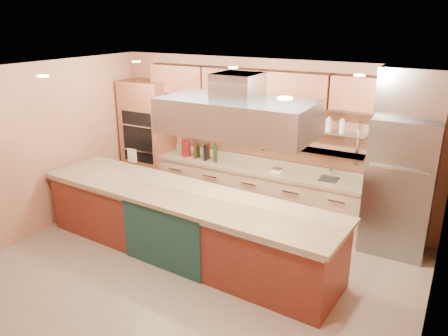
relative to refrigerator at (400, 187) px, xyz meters
The scene contains 21 objects.
floor 3.35m from the refrigerator, 137.68° to the right, with size 6.00×5.00×0.02m, color gray.
ceiling 3.63m from the refrigerator, 137.68° to the right, with size 6.00×5.00×0.02m, color black.
wall_back 2.40m from the refrigerator, behind, with size 6.00×0.04×2.80m, color #B27454.
wall_front 5.21m from the refrigerator, 116.86° to the right, with size 6.00×0.04×2.80m, color #B27454.
wall_left 5.77m from the refrigerator, 158.20° to the right, with size 0.04×5.00×2.80m, color #B27454.
wall_right 2.26m from the refrigerator, 73.10° to the right, with size 0.04×5.00×2.80m, color #B27454.
oven_stack 4.80m from the refrigerator, behind, with size 0.95×0.64×2.30m, color #9A5438.
refrigerator is the anchor object (origin of this frame).
back_counter 2.47m from the refrigerator, behind, with size 3.84×0.64×0.93m, color tan.
wall_shelf_lower 2.43m from the refrigerator, behind, with size 3.60×0.26×0.03m, color #ABADB2.
wall_shelf_upper 2.50m from the refrigerator, behind, with size 3.60×0.26×0.03m, color #ABADB2.
upper_cabinets 2.69m from the refrigerator, behind, with size 4.60×0.36×0.55m, color #9A5438.
range_hood 2.80m from the refrigerator, 137.52° to the right, with size 2.00×1.00×0.45m, color #ABADB2.
ceiling_downlights 3.50m from the refrigerator, 140.46° to the right, with size 4.00×2.80×0.02m, color #FFE5A5.
island 3.30m from the refrigerator, 148.28° to the right, with size 4.81×1.05×1.00m, color maroon.
flower_vase 3.87m from the refrigerator, behind, with size 0.17×0.17×0.31m, color maroon.
oil_bottle_cluster 3.52m from the refrigerator, behind, with size 0.78×0.22×0.25m, color black.
kitchen_scale 1.99m from the refrigerator, behind, with size 0.17×0.13×0.10m, color white.
bar_faucet 1.06m from the refrigerator, behind, with size 0.03×0.03×0.21m, color silver.
copper_kettle 3.71m from the refrigerator, behind, with size 0.19×0.19×0.15m, color #DC5932.
green_canister 3.11m from the refrigerator, behind, with size 0.15×0.15×0.18m, color #0E4121.
Camera 1 is at (3.04, -4.47, 3.46)m, focal length 35.00 mm.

